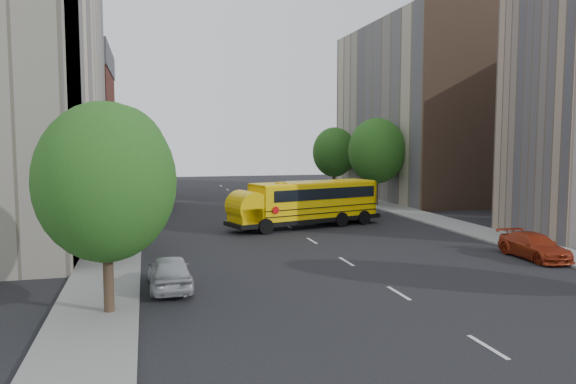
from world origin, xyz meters
name	(u,v)px	position (x,y,z in m)	size (l,w,h in m)	color
ground	(303,235)	(0.00, 0.00, 0.00)	(120.00, 120.00, 0.00)	black
sidewalk_left	(119,229)	(-11.50, 5.00, 0.06)	(3.00, 80.00, 0.12)	slate
sidewalk_right	(428,218)	(11.50, 5.00, 0.06)	(3.00, 80.00, 0.12)	slate
lane_markings	(269,215)	(0.00, 10.00, 0.01)	(0.15, 64.00, 0.01)	silver
building_left_cream	(11,79)	(-18.00, 6.00, 10.00)	(10.00, 26.00, 20.00)	#BDAD98
building_left_redbrick	(62,136)	(-18.00, 28.00, 6.50)	(10.00, 15.00, 13.00)	maroon
building_right_far	(417,112)	(18.00, 20.00, 9.00)	(10.00, 22.00, 18.00)	tan
building_right_sidewall	(476,106)	(18.00, 9.00, 9.00)	(10.10, 0.30, 18.00)	brown
street_tree_0	(106,182)	(-11.00, -14.00, 4.64)	(4.80, 4.80, 7.41)	#38281C
street_tree_1	(119,162)	(-11.00, -4.00, 4.95)	(5.12, 5.12, 7.90)	#38281C
street_tree_2	(129,155)	(-11.00, 14.00, 4.83)	(4.99, 4.99, 7.71)	#38281C
street_tree_4	(377,151)	(11.00, 14.00, 5.08)	(5.25, 5.25, 8.10)	#38281C
street_tree_5	(334,152)	(11.00, 26.00, 4.70)	(4.86, 4.86, 7.51)	#38281C
school_bus	(304,201)	(1.03, 3.34, 1.80)	(11.69, 5.87, 3.23)	black
safari_truck	(339,200)	(5.46, 8.54, 1.23)	(5.71, 2.95, 2.33)	black
parked_car_0	(170,272)	(-8.80, -11.13, 0.72)	(1.69, 4.20, 1.43)	#ABABB2
parked_car_1	(147,206)	(-9.60, 12.19, 0.77)	(1.64, 4.69, 1.55)	white
parked_car_2	(156,197)	(-8.80, 18.76, 0.80)	(2.64, 5.74, 1.59)	black
parked_car_3	(534,246)	(9.60, -9.69, 0.65)	(1.81, 4.46, 1.30)	#9B2C13
parked_car_4	(347,194)	(9.60, 17.93, 0.80)	(1.89, 4.70, 1.60)	#2F3453
parked_car_5	(310,187)	(8.80, 27.97, 0.69)	(1.47, 4.22, 1.39)	#9FA09B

